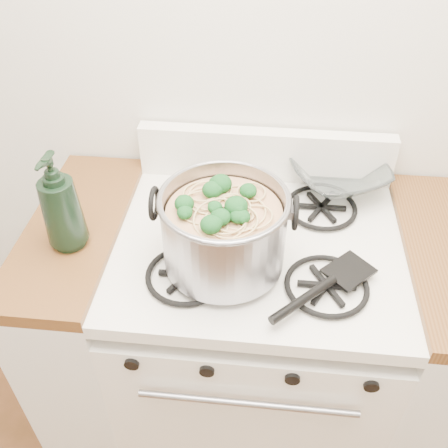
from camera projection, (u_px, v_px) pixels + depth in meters
gas_range at (252, 346)px, 1.63m from camera, size 0.76×0.66×0.92m
counter_left at (101, 327)px, 1.66m from camera, size 0.25×0.65×0.92m
stock_pot at (224, 231)px, 1.18m from camera, size 0.34×0.31×0.21m
spatula at (349, 269)px, 1.21m from camera, size 0.42×0.42×0.02m
glass_bowl at (337, 179)px, 1.48m from camera, size 0.14×0.14×0.03m
bottle at (60, 202)px, 1.21m from camera, size 0.11×0.11×0.27m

